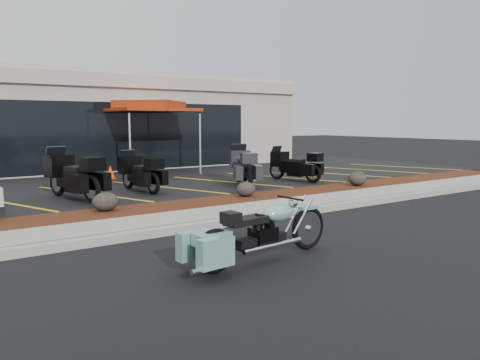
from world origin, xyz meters
TOP-DOWN VIEW (x-y plane):
  - ground at (0.00, 0.00)m, footprint 90.00×90.00m
  - curb at (0.00, 0.90)m, footprint 24.00×0.25m
  - sidewalk at (0.00, 1.60)m, footprint 24.00×1.20m
  - mulch_bed at (0.00, 2.80)m, footprint 24.00×1.20m
  - upper_lot at (0.00, 8.20)m, footprint 26.00×9.60m
  - dealership_building at (0.00, 14.47)m, footprint 18.00×8.16m
  - boulder_left at (-2.67, 2.99)m, footprint 0.57×0.47m
  - boulder_mid at (0.96, 2.91)m, footprint 0.53×0.44m
  - boulder_right at (4.91, 2.70)m, footprint 0.60×0.50m
  - hero_cruiser at (-0.78, -1.35)m, footprint 2.71×0.92m
  - touring_black_front at (-3.02, 5.73)m, footprint 1.39×2.38m
  - touring_black_mid at (-1.02, 5.97)m, footprint 0.96×2.01m
  - touring_grey at (2.45, 5.42)m, footprint 1.59×2.26m
  - touring_black_rear at (3.89, 5.29)m, footprint 1.22×2.06m
  - traffic_cone at (-0.70, 8.45)m, footprint 0.43×0.43m
  - popup_canopy at (1.24, 9.48)m, footprint 3.74×3.74m

SIDE VIEW (x-z plane):
  - ground at x=0.00m, z-range 0.00..0.00m
  - curb at x=0.00m, z-range 0.00..0.15m
  - sidewalk at x=0.00m, z-range 0.00..0.15m
  - upper_lot at x=0.00m, z-range 0.00..0.15m
  - mulch_bed at x=0.00m, z-range 0.00..0.16m
  - boulder_mid at x=0.96m, z-range 0.16..0.53m
  - boulder_left at x=-2.67m, z-range 0.16..0.56m
  - boulder_right at x=4.91m, z-range 0.16..0.59m
  - traffic_cone at x=-0.70m, z-range 0.15..0.62m
  - hero_cruiser at x=-0.78m, z-range 0.00..0.94m
  - touring_black_rear at x=3.89m, z-range 0.15..1.28m
  - touring_black_mid at x=-1.02m, z-range 0.15..1.28m
  - touring_grey at x=2.45m, z-range 0.15..1.38m
  - touring_black_front at x=-3.02m, z-range 0.15..1.45m
  - dealership_building at x=0.00m, z-range 0.01..4.01m
  - popup_canopy at x=1.24m, z-range 1.24..3.91m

